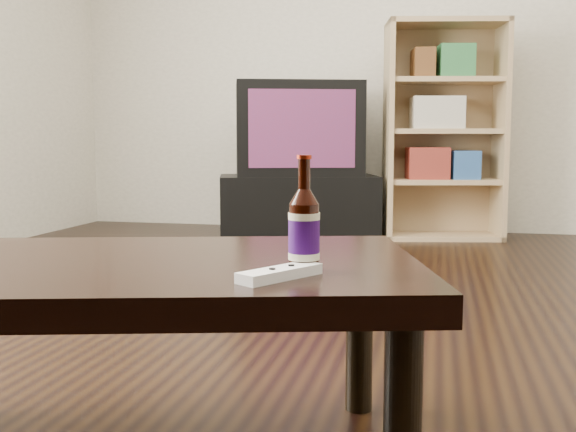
% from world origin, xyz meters
% --- Properties ---
extents(floor, '(5.00, 6.00, 0.01)m').
position_xyz_m(floor, '(0.00, 0.00, -0.01)').
color(floor, black).
rests_on(floor, ground).
extents(wall_back, '(5.00, 0.02, 2.70)m').
position_xyz_m(wall_back, '(0.00, 3.01, 1.35)').
color(wall_back, beige).
rests_on(wall_back, ground).
extents(tv_stand, '(1.16, 0.82, 0.42)m').
position_xyz_m(tv_stand, '(-0.71, 2.48, 0.21)').
color(tv_stand, black).
rests_on(tv_stand, floor).
extents(tv, '(0.95, 0.74, 0.62)m').
position_xyz_m(tv, '(-0.71, 2.48, 0.73)').
color(tv, black).
rests_on(tv, tv_stand).
extents(bookshelf, '(0.83, 0.50, 1.44)m').
position_xyz_m(bookshelf, '(0.24, 2.64, 0.75)').
color(bookshelf, '#A8805B').
rests_on(bookshelf, floor).
extents(coffee_table, '(1.25, 0.92, 0.42)m').
position_xyz_m(coffee_table, '(-0.35, -0.79, 0.36)').
color(coffee_table, black).
rests_on(coffee_table, floor).
extents(beer_bottle, '(0.07, 0.07, 0.21)m').
position_xyz_m(beer_bottle, '(-0.01, -0.82, 0.49)').
color(beer_bottle, black).
rests_on(beer_bottle, coffee_table).
extents(remote, '(0.13, 0.17, 0.02)m').
position_xyz_m(remote, '(-0.03, -0.90, 0.43)').
color(remote, white).
rests_on(remote, coffee_table).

